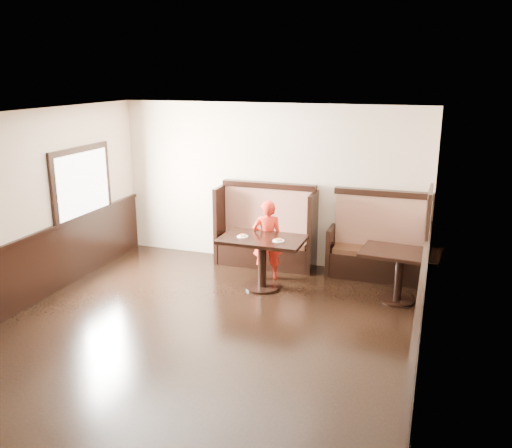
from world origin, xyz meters
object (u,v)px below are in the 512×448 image
at_px(booth_main, 266,235).
at_px(booth_neighbor, 379,249).
at_px(table_neighbor, 400,264).
at_px(table_main, 262,250).
at_px(child, 267,240).

xyz_separation_m(booth_main, booth_neighbor, (1.95, -0.00, -0.05)).
bearing_deg(table_neighbor, booth_neighbor, 118.82).
bearing_deg(table_main, booth_neighbor, 33.38).
xyz_separation_m(booth_neighbor, table_neighbor, (0.40, -0.91, 0.10)).
height_order(booth_main, booth_neighbor, same).
relative_size(table_main, table_neighbor, 1.11).
distance_m(booth_main, table_neighbor, 2.52).
bearing_deg(child, table_neighbor, 152.62).
height_order(booth_neighbor, table_neighbor, booth_neighbor).
bearing_deg(table_main, table_neighbor, 5.22).
distance_m(table_main, table_neighbor, 2.08).
relative_size(table_main, child, 0.99).
distance_m(table_neighbor, child, 2.14).
height_order(booth_main, table_neighbor, booth_main).
relative_size(booth_neighbor, table_neighbor, 1.40).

